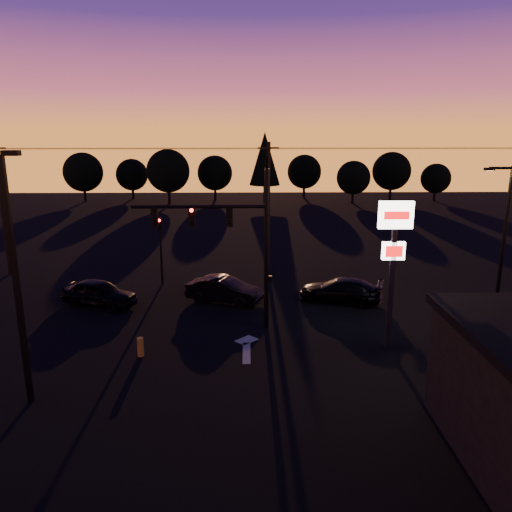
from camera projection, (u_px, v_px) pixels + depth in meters
The scene contains 23 objects.
ground at pixel (235, 363), 21.53m from camera, with size 120.00×120.00×0.00m, color black.
lane_arrow at pixel (247, 347), 23.15m from camera, with size 1.20×3.10×0.01m.
traffic_signal_mast at pixel (234, 233), 24.18m from camera, with size 6.79×0.52×8.58m.
secondary_signal at pixel (160, 241), 31.86m from camera, with size 0.30×0.31×4.35m.
parking_lot_light at pixel (14, 265), 17.19m from camera, with size 1.25×0.30×9.14m.
pylon_sign at pixel (394, 244), 21.89m from camera, with size 1.50×0.28×6.80m.
streetlight at pixel (503, 235), 26.01m from camera, with size 1.55×0.35×8.00m.
utility_pole_0 at pixel (2, 209), 33.68m from camera, with size 1.40×0.26×9.00m.
utility_pole_1 at pixel (268, 208), 34.00m from camera, with size 1.40×0.26×9.00m.
power_wires at pixel (269, 148), 33.01m from camera, with size 36.00×1.22×0.07m.
bollard at pixel (141, 347), 22.11m from camera, with size 0.29×0.29×0.86m, color gold.
tree_0 at pixel (83, 172), 68.58m from camera, with size 5.36×5.36×6.74m.
tree_1 at pixel (132, 175), 71.75m from camera, with size 4.54×4.54×5.71m.
tree_2 at pixel (168, 171), 66.78m from camera, with size 5.77×5.78×7.26m.
tree_3 at pixel (215, 173), 70.92m from camera, with size 4.95×4.95×6.22m.
tree_4 at pixel (265, 159), 67.59m from camera, with size 4.18×4.18×9.50m.
tree_5 at pixel (304, 172), 73.08m from camera, with size 4.95×4.95×6.22m.
tree_6 at pixel (353, 178), 67.46m from camera, with size 4.54×4.54×5.71m.
tree_7 at pixel (392, 171), 70.31m from camera, with size 5.36×5.36×6.74m.
tree_8 at pixel (436, 178), 69.68m from camera, with size 4.12×4.12×5.19m.
car_left at pixel (99, 293), 28.40m from camera, with size 1.77×4.40×1.50m, color black.
car_mid at pixel (225, 290), 28.99m from camera, with size 1.55×4.45×1.47m, color black.
car_right at pixel (340, 290), 29.06m from camera, with size 1.95×4.80×1.39m, color black.
Camera 1 is at (0.55, -19.73, 9.80)m, focal length 35.00 mm.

